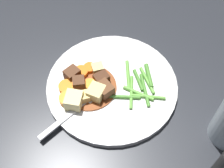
{
  "coord_description": "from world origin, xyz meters",
  "views": [
    {
      "loc": [
        -0.02,
        0.34,
        0.52
      ],
      "look_at": [
        0.0,
        0.0,
        0.01
      ],
      "focal_mm": 48.08,
      "sensor_mm": 36.0,
      "label": 1
    }
  ],
  "objects": [
    {
      "name": "carrot_slice_1",
      "position": [
        0.09,
        0.02,
        0.02
      ],
      "size": [
        0.04,
        0.04,
        0.01
      ],
      "primitive_type": "cylinder",
      "rotation": [
        0.0,
        0.0,
        3.22
      ],
      "color": "orange",
      "rests_on": "dinner_plate"
    },
    {
      "name": "carrot_slice_0",
      "position": [
        0.05,
        -0.03,
        0.02
      ],
      "size": [
        0.03,
        0.03,
        0.01
      ],
      "primitive_type": "cylinder",
      "rotation": [
        0.0,
        0.0,
        1.88
      ],
      "color": "orange",
      "rests_on": "dinner_plate"
    },
    {
      "name": "carrot_slice_3",
      "position": [
        0.04,
        0.01,
        0.02
      ],
      "size": [
        0.04,
        0.04,
        0.01
      ],
      "primitive_type": "cylinder",
      "rotation": [
        0.0,
        0.0,
        0.91
      ],
      "color": "orange",
      "rests_on": "dinner_plate"
    },
    {
      "name": "fork",
      "position": [
        0.06,
        0.06,
        0.01
      ],
      "size": [
        0.13,
        0.14,
        0.0
      ],
      "color": "silver",
      "rests_on": "dinner_plate"
    },
    {
      "name": "carrot_slice_2",
      "position": [
        0.07,
        -0.02,
        0.02
      ],
      "size": [
        0.04,
        0.04,
        0.01
      ],
      "primitive_type": "cylinder",
      "rotation": [
        0.0,
        0.0,
        5.83
      ],
      "color": "orange",
      "rests_on": "dinner_plate"
    },
    {
      "name": "dinner_plate",
      "position": [
        0.0,
        0.0,
        0.01
      ],
      "size": [
        0.27,
        0.27,
        0.01
      ],
      "primitive_type": "cylinder",
      "color": "white",
      "rests_on": "ground_plane"
    },
    {
      "name": "meat_chunk_2",
      "position": [
        0.07,
        0.01,
        0.03
      ],
      "size": [
        0.03,
        0.03,
        0.03
      ],
      "primitive_type": "cube",
      "rotation": [
        0.0,
        0.0,
        0.18
      ],
      "color": "#56331E",
      "rests_on": "dinner_plate"
    },
    {
      "name": "potato_chunk_3",
      "position": [
        0.03,
        -0.03,
        0.02
      ],
      "size": [
        0.03,
        0.03,
        0.02
      ],
      "primitive_type": "cube",
      "rotation": [
        0.0,
        0.0,
        3.5
      ],
      "color": "#E5CC7A",
      "rests_on": "dinner_plate"
    },
    {
      "name": "stew_sauce",
      "position": [
        0.05,
        0.01,
        0.01
      ],
      "size": [
        0.11,
        0.11,
        0.0
      ],
      "primitive_type": "cylinder",
      "color": "brown",
      "rests_on": "dinner_plate"
    },
    {
      "name": "potato_chunk_0",
      "position": [
        0.06,
        0.04,
        0.02
      ],
      "size": [
        0.03,
        0.03,
        0.02
      ],
      "primitive_type": "cube",
      "rotation": [
        0.0,
        0.0,
        5.08
      ],
      "color": "#DBBC6B",
      "rests_on": "dinner_plate"
    },
    {
      "name": "potato_chunk_1",
      "position": [
        0.03,
        0.03,
        0.03
      ],
      "size": [
        0.04,
        0.04,
        0.03
      ],
      "primitive_type": "cube",
      "rotation": [
        0.0,
        0.0,
        5.93
      ],
      "color": "#E5CC7A",
      "rests_on": "dinner_plate"
    },
    {
      "name": "meat_chunk_3",
      "position": [
        0.02,
        -0.01,
        0.02
      ],
      "size": [
        0.04,
        0.03,
        0.02
      ],
      "primitive_type": "cube",
      "rotation": [
        0.0,
        0.0,
        0.61
      ],
      "color": "#4C2B19",
      "rests_on": "dinner_plate"
    },
    {
      "name": "green_bean_3",
      "position": [
        -0.04,
        0.02,
        0.02
      ],
      "size": [
        0.01,
        0.08,
        0.01
      ],
      "primitive_type": "cylinder",
      "rotation": [
        0.0,
        1.57,
        4.72
      ],
      "color": "#66AD42",
      "rests_on": "dinner_plate"
    },
    {
      "name": "green_bean_6",
      "position": [
        -0.07,
        0.01,
        0.02
      ],
      "size": [
        0.02,
        0.08,
        0.01
      ],
      "primitive_type": "cylinder",
      "rotation": [
        0.0,
        1.57,
        4.92
      ],
      "color": "#4C8E33",
      "rests_on": "dinner_plate"
    },
    {
      "name": "green_bean_7",
      "position": [
        -0.03,
        -0.02,
        0.02
      ],
      "size": [
        0.01,
        0.07,
        0.01
      ],
      "primitive_type": "cylinder",
      "rotation": [
        0.0,
        1.57,
        4.81
      ],
      "color": "#66AD42",
      "rests_on": "dinner_plate"
    },
    {
      "name": "meat_chunk_1",
      "position": [
        0.08,
        -0.01,
        0.02
      ],
      "size": [
        0.04,
        0.04,
        0.02
      ],
      "primitive_type": "cube",
      "rotation": [
        0.0,
        0.0,
        3.98
      ],
      "color": "#56331E",
      "rests_on": "dinner_plate"
    },
    {
      "name": "carrot_slice_4",
      "position": [
        0.08,
        0.04,
        0.02
      ],
      "size": [
        0.05,
        0.05,
        0.01
      ],
      "primitive_type": "cylinder",
      "rotation": [
        0.0,
        0.0,
        2.72
      ],
      "color": "orange",
      "rests_on": "dinner_plate"
    },
    {
      "name": "green_bean_8",
      "position": [
        -0.07,
        -0.02,
        0.02
      ],
      "size": [
        0.02,
        0.06,
        0.01
      ],
      "primitive_type": "cylinder",
      "rotation": [
        0.0,
        1.57,
        4.91
      ],
      "color": "#4C8E33",
      "rests_on": "dinner_plate"
    },
    {
      "name": "meat_chunk_0",
      "position": [
        0.01,
        0.02,
        0.03
      ],
      "size": [
        0.04,
        0.04,
        0.03
      ],
      "primitive_type": "cube",
      "rotation": [
        0.0,
        0.0,
        0.72
      ],
      "color": "brown",
      "rests_on": "dinner_plate"
    },
    {
      "name": "green_bean_1",
      "position": [
        -0.05,
        0.02,
        0.02
      ],
      "size": [
        0.06,
        0.03,
        0.01
      ],
      "primitive_type": "cylinder",
      "rotation": [
        0.0,
        1.57,
        5.87
      ],
      "color": "#66AD42",
      "rests_on": "dinner_plate"
    },
    {
      "name": "potato_chunk_2",
      "position": [
        0.07,
        0.05,
        0.03
      ],
      "size": [
        0.04,
        0.04,
        0.03
      ],
      "primitive_type": "cube",
      "rotation": [
        0.0,
        0.0,
        3.03
      ],
      "color": "#EAD68C",
      "rests_on": "dinner_plate"
    },
    {
      "name": "green_bean_4",
      "position": [
        -0.07,
        0.03,
        0.02
      ],
      "size": [
        0.07,
        0.01,
        0.01
      ],
      "primitive_type": "cylinder",
      "rotation": [
        0.0,
        1.57,
        6.23
      ],
      "color": "#66AD42",
      "rests_on": "dinner_plate"
    },
    {
      "name": "green_bean_5",
      "position": [
        -0.05,
        -0.01,
        0.02
      ],
      "size": [
        0.02,
        0.05,
        0.01
      ],
      "primitive_type": "cylinder",
      "rotation": [
        0.0,
        1.57,
        5.07
      ],
      "color": "#4C8E33",
      "rests_on": "dinner_plate"
    },
    {
      "name": "ground_plane",
      "position": [
        0.0,
        0.0,
        0.0
      ],
      "size": [
        3.0,
        3.0,
        0.0
      ],
      "primitive_type": "plane",
      "color": "#26282D"
    },
    {
      "name": "green_bean_0",
      "position": [
        -0.02,
        0.03,
        0.02
      ],
      "size": [
        0.07,
        0.01,
        0.01
      ],
      "primitive_type": "cylinder",
      "rotation": [
        0.0,
        1.57,
        6.3
      ],
      "color": "#4C8E33",
      "rests_on": "dinner_plate"
    },
    {
      "name": "green_bean_2",
      "position": [
        -0.07,
        -0.01,
        0.02
      ],
      "size": [
        0.03,
        0.06,
        0.01
      ],
      "primitive_type": "cylinder",
      "rotation": [
        0.0,
        1.57,
        5.12
      ],
      "color": "#66AD42",
      "rests_on": "dinner_plate"
    }
  ]
}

